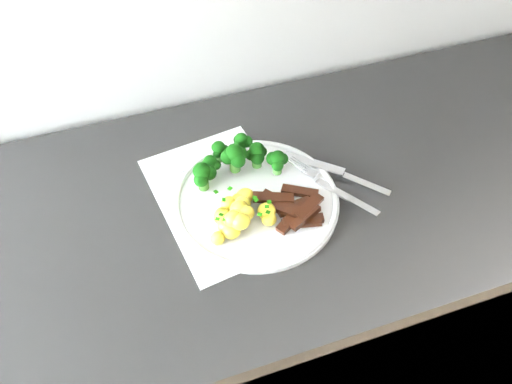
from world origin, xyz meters
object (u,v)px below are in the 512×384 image
plate (256,200)px  knife (350,178)px  recipe_paper (223,197)px  beef_strips (294,209)px  potatoes (238,215)px  fork (334,188)px  counter (299,301)px  broccoli (236,158)px

plate → knife: (0.18, -0.01, 0.00)m
recipe_paper → plate: size_ratio=1.14×
beef_strips → recipe_paper: bearing=143.0°
plate → potatoes: bearing=-140.0°
beef_strips → fork: size_ratio=0.68×
counter → recipe_paper: bearing=170.3°
counter → broccoli: (-0.13, 0.07, 0.49)m
recipe_paper → broccoli: 0.07m
knife → plate: bearing=177.6°
counter → fork: size_ratio=12.95×
potatoes → knife: size_ratio=0.77×
counter → beef_strips: 0.47m
recipe_paper → knife: knife is taller
fork → knife: fork is taller
potatoes → beef_strips: size_ratio=1.00×
counter → beef_strips: bearing=-140.5°
recipe_paper → broccoli: bearing=47.9°
recipe_paper → potatoes: size_ratio=2.74×
knife → beef_strips: bearing=-161.8°
fork → counter: bearing=129.9°
knife → potatoes: bearing=-172.5°
counter → beef_strips: (-0.06, -0.05, 0.46)m
recipe_paper → potatoes: 0.07m
counter → beef_strips: beef_strips is taller
beef_strips → fork: 0.09m
knife → recipe_paper: bearing=170.9°
fork → beef_strips: bearing=-165.8°
counter → beef_strips: size_ratio=19.14×
broccoli → beef_strips: 0.14m
counter → knife: (0.07, -0.01, 0.45)m
broccoli → knife: broccoli is taller
potatoes → knife: (0.22, 0.03, -0.02)m
potatoes → knife: bearing=7.5°
recipe_paper → knife: (0.23, -0.04, 0.01)m
broccoli → fork: size_ratio=0.98×
plate → potatoes: potatoes is taller
recipe_paper → knife: 0.23m
broccoli → potatoes: (-0.03, -0.11, -0.02)m
plate → knife: bearing=-2.4°
broccoli → beef_strips: broccoli is taller
counter → broccoli: bearing=151.0°
recipe_paper → fork: 0.20m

